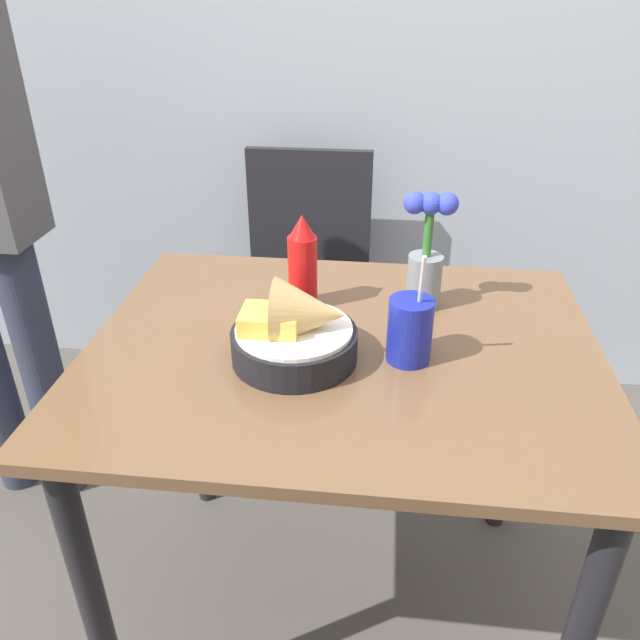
# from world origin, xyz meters

# --- Properties ---
(ground_plane) EXTENTS (12.00, 12.00, 0.00)m
(ground_plane) POSITION_xyz_m (0.00, 0.00, 0.00)
(ground_plane) COLOR #4C4742
(wall_window) EXTENTS (7.00, 0.06, 2.60)m
(wall_window) POSITION_xyz_m (0.00, 1.10, 1.30)
(wall_window) COLOR #9EA8B7
(wall_window) RESTS_ON ground_plane
(dining_table) EXTENTS (0.96, 0.77, 0.76)m
(dining_table) POSITION_xyz_m (0.00, 0.00, 0.64)
(dining_table) COLOR brown
(dining_table) RESTS_ON ground_plane
(chair_far_window) EXTENTS (0.40, 0.40, 0.89)m
(chair_far_window) POSITION_xyz_m (-0.18, 0.83, 0.52)
(chair_far_window) COLOR black
(chair_far_window) RESTS_ON ground_plane
(food_basket) EXTENTS (0.23, 0.23, 0.16)m
(food_basket) POSITION_xyz_m (-0.08, -0.06, 0.82)
(food_basket) COLOR black
(food_basket) RESTS_ON dining_table
(ketchup_bottle) EXTENTS (0.06, 0.06, 0.20)m
(ketchup_bottle) POSITION_xyz_m (-0.10, 0.15, 0.86)
(ketchup_bottle) COLOR red
(ketchup_bottle) RESTS_ON dining_table
(drink_cup) EXTENTS (0.08, 0.08, 0.22)m
(drink_cup) POSITION_xyz_m (0.12, -0.04, 0.82)
(drink_cup) COLOR #192399
(drink_cup) RESTS_ON dining_table
(flower_vase) EXTENTS (0.11, 0.07, 0.25)m
(flower_vase) POSITION_xyz_m (0.15, 0.18, 0.87)
(flower_vase) COLOR gray
(flower_vase) RESTS_ON dining_table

